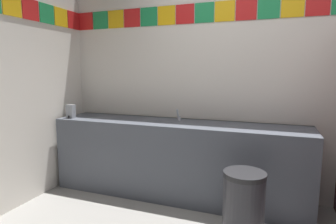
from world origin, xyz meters
The scene contains 5 objects.
wall_back centered at (0.00, 1.52, 1.28)m, with size 4.48×0.09×2.56m.
vanity_counter centered at (-0.79, 1.19, 0.43)m, with size 2.80×0.57×0.84m.
faucet_center centered at (-0.79, 1.28, 0.90)m, with size 0.04×0.10×0.14m.
soap_dispenser centered at (-2.06, 1.02, 0.92)m, with size 0.09×0.09×0.16m.
trash_bin centered at (0.01, 0.54, 0.30)m, with size 0.34×0.34×0.60m.
Camera 1 is at (0.19, -1.68, 1.40)m, focal length 30.00 mm.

